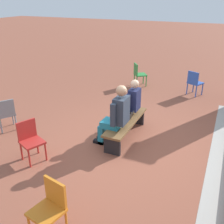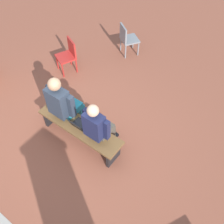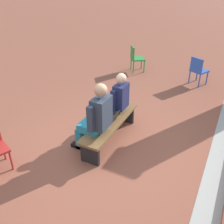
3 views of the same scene
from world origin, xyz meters
name	(u,v)px [view 1 (image 1 of 3)]	position (x,y,z in m)	size (l,w,h in m)	color
ground_plane	(128,144)	(0.00, 0.00, 0.00)	(60.00, 60.00, 0.00)	brown
concrete_strip	(219,157)	(-0.26, 1.97, 0.00)	(6.09, 0.40, 0.01)	#A8A399
bench	(126,124)	(-0.26, -0.15, 0.35)	(1.80, 0.44, 0.45)	brown
person_student	(130,103)	(-0.68, -0.22, 0.71)	(0.53, 0.67, 1.33)	#4C473D
person_adult	(116,115)	(0.16, -0.23, 0.76)	(0.60, 0.76, 1.45)	teal
laptop	(127,118)	(-0.27, -0.14, 0.50)	(0.32, 0.29, 0.21)	black
plastic_chair_by_pillar	(50,205)	(2.73, -0.11, 0.48)	(0.50, 0.50, 0.84)	orange
plastic_chair_mid_courtyard	(194,82)	(-3.90, 0.87, 0.48)	(0.56, 0.56, 0.84)	#2D56B7
plastic_chair_near_bench_left	(30,138)	(1.37, -1.61, 0.48)	(0.55, 0.55, 0.84)	red
plastic_chair_near_bench_right	(138,73)	(-4.12, -1.18, 0.48)	(0.59, 0.59, 0.84)	#2D893D
plastic_chair_far_left	(6,113)	(0.61, -3.01, 0.48)	(0.58, 0.58, 0.84)	gray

